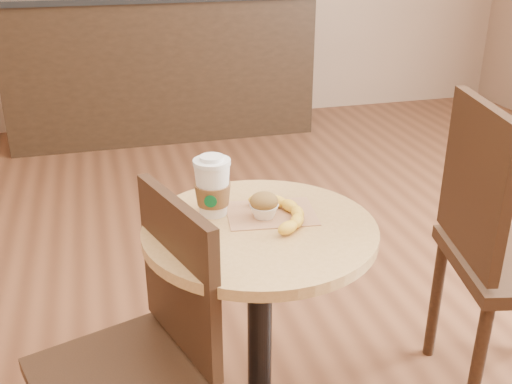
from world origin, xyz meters
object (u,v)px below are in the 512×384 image
(muffin, at_px, (264,205))
(banana, at_px, (282,212))
(chair_right, at_px, (506,247))
(coffee_cup, at_px, (213,188))
(cafe_table, at_px, (260,305))
(chair_left, at_px, (142,356))

(muffin, relative_size, banana, 0.32)
(chair_right, relative_size, muffin, 12.95)
(chair_right, xyz_separation_m, coffee_cup, (-0.90, 0.09, 0.27))
(banana, bearing_deg, muffin, 155.87)
(coffee_cup, height_order, muffin, coffee_cup)
(chair_right, bearing_deg, coffee_cup, 96.75)
(cafe_table, bearing_deg, banana, 19.94)
(chair_left, relative_size, muffin, 11.34)
(chair_left, xyz_separation_m, muffin, (0.36, 0.16, 0.30))
(chair_right, bearing_deg, banana, 101.67)
(cafe_table, height_order, coffee_cup, coffee_cup)
(chair_left, xyz_separation_m, banana, (0.41, 0.14, 0.28))
(chair_left, bearing_deg, coffee_cup, 115.77)
(chair_left, height_order, muffin, chair_left)
(cafe_table, relative_size, chair_right, 0.74)
(chair_left, bearing_deg, banana, 91.68)
(chair_left, xyz_separation_m, chair_right, (1.14, 0.14, 0.07))
(chair_right, height_order, coffee_cup, chair_right)
(cafe_table, relative_size, coffee_cup, 4.46)
(chair_left, bearing_deg, muffin, 96.36)
(chair_right, distance_m, muffin, 0.81)
(chair_right, height_order, banana, chair_right)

